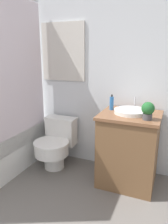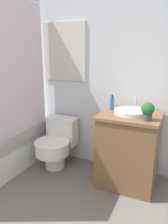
{
  "view_description": "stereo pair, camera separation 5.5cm",
  "coord_description": "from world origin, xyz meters",
  "px_view_note": "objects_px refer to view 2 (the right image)",
  "views": [
    {
      "loc": [
        1.13,
        -0.12,
        1.4
      ],
      "look_at": [
        0.29,
        1.88,
        0.8
      ],
      "focal_mm": 35.0,
      "sensor_mm": 36.0,
      "label": 1
    },
    {
      "loc": [
        1.18,
        -0.1,
        1.4
      ],
      "look_at": [
        0.29,
        1.88,
        0.8
      ],
      "focal_mm": 35.0,
      "sensor_mm": 36.0,
      "label": 2
    }
  ],
  "objects_px": {
    "toilet": "(57,143)",
    "potted_plant": "(148,111)",
    "sink": "(131,112)",
    "soap_bottle": "(112,103)"
  },
  "relations": [
    {
      "from": "toilet",
      "to": "sink",
      "type": "relative_size",
      "value": 1.56
    },
    {
      "from": "sink",
      "to": "soap_bottle",
      "type": "height_order",
      "value": "soap_bottle"
    },
    {
      "from": "potted_plant",
      "to": "toilet",
      "type": "bearing_deg",
      "value": 172.3
    },
    {
      "from": "sink",
      "to": "soap_bottle",
      "type": "relative_size",
      "value": 2.27
    },
    {
      "from": "toilet",
      "to": "potted_plant",
      "type": "bearing_deg",
      "value": -7.7
    },
    {
      "from": "sink",
      "to": "potted_plant",
      "type": "relative_size",
      "value": 2.25
    },
    {
      "from": "toilet",
      "to": "soap_bottle",
      "type": "relative_size",
      "value": 3.54
    },
    {
      "from": "sink",
      "to": "potted_plant",
      "type": "bearing_deg",
      "value": -41.55
    },
    {
      "from": "toilet",
      "to": "potted_plant",
      "type": "distance_m",
      "value": 1.24
    },
    {
      "from": "sink",
      "to": "potted_plant",
      "type": "xyz_separation_m",
      "value": [
        0.18,
        -0.16,
        0.07
      ]
    }
  ]
}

